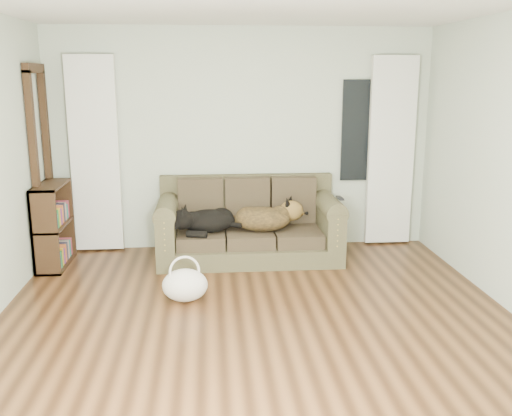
{
  "coord_description": "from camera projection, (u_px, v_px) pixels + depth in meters",
  "views": [
    {
      "loc": [
        -0.39,
        -4.25,
        2.05
      ],
      "look_at": [
        0.1,
        1.6,
        0.68
      ],
      "focal_mm": 40.0,
      "sensor_mm": 36.0,
      "label": 1
    }
  ],
  "objects": [
    {
      "name": "tv_remote",
      "position": [
        340.0,
        198.0,
        6.27
      ],
      "size": [
        0.05,
        0.16,
        0.02
      ],
      "primitive_type": "cube",
      "rotation": [
        0.0,
        0.0,
        0.02
      ],
      "color": "black",
      "rests_on": "sofa"
    },
    {
      "name": "window_pane",
      "position": [
        362.0,
        131.0,
        6.82
      ],
      "size": [
        0.5,
        0.03,
        1.2
      ],
      "primitive_type": "cube",
      "color": "black",
      "rests_on": "wall_back"
    },
    {
      "name": "bookshelf",
      "position": [
        53.0,
        221.0,
        6.19
      ],
      "size": [
        0.29,
        0.74,
        0.91
      ],
      "primitive_type": "cube",
      "rotation": [
        0.0,
        0.0,
        -0.03
      ],
      "color": "#302011",
      "rests_on": "floor"
    },
    {
      "name": "curtain_right",
      "position": [
        391.0,
        152.0,
        6.86
      ],
      "size": [
        0.55,
        0.08,
        2.25
      ],
      "primitive_type": "cube",
      "color": "white",
      "rests_on": "ground"
    },
    {
      "name": "tote_bag",
      "position": [
        185.0,
        285.0,
        5.27
      ],
      "size": [
        0.45,
        0.37,
        0.31
      ],
      "primitive_type": "ellipsoid",
      "rotation": [
        0.0,
        0.0,
        -0.1
      ],
      "color": "silver",
      "rests_on": "floor"
    },
    {
      "name": "dog_black_lab",
      "position": [
        206.0,
        221.0,
        6.3
      ],
      "size": [
        0.66,
        0.5,
        0.26
      ],
      "primitive_type": "ellipsoid",
      "rotation": [
        0.0,
        0.0,
        0.15
      ],
      "color": "black",
      "rests_on": "sofa"
    },
    {
      "name": "sofa",
      "position": [
        249.0,
        220.0,
        6.45
      ],
      "size": [
        2.03,
        0.88,
        0.83
      ],
      "primitive_type": "cube",
      "color": "#2C2A16",
      "rests_on": "floor"
    },
    {
      "name": "door_casing",
      "position": [
        42.0,
        169.0,
        6.2
      ],
      "size": [
        0.07,
        0.6,
        2.1
      ],
      "primitive_type": "cube",
      "color": "#302011",
      "rests_on": "ground"
    },
    {
      "name": "wall_back",
      "position": [
        241.0,
        140.0,
        6.76
      ],
      "size": [
        4.5,
        0.04,
        2.6
      ],
      "primitive_type": "cube",
      "color": "#ABBAA6",
      "rests_on": "ground"
    },
    {
      "name": "floor",
      "position": [
        260.0,
        334.0,
        4.63
      ],
      "size": [
        5.0,
        5.0,
        0.0
      ],
      "primitive_type": "plane",
      "color": "#321D0E",
      "rests_on": "ground"
    },
    {
      "name": "dog_shepherd",
      "position": [
        266.0,
        218.0,
        6.39
      ],
      "size": [
        0.7,
        0.53,
        0.29
      ],
      "primitive_type": "ellipsoid",
      "rotation": [
        0.0,
        0.0,
        3.04
      ],
      "color": "black",
      "rests_on": "sofa"
    },
    {
      "name": "curtain_left",
      "position": [
        95.0,
        155.0,
        6.57
      ],
      "size": [
        0.55,
        0.08,
        2.25
      ],
      "primitive_type": "cube",
      "color": "white",
      "rests_on": "ground"
    }
  ]
}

